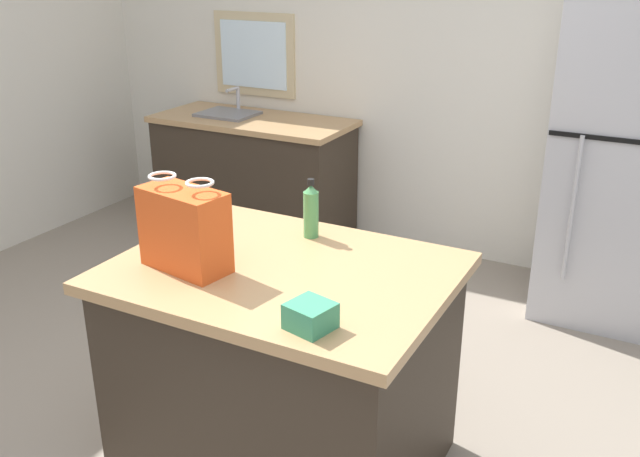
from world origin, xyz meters
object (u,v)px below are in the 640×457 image
(shopping_bag, at_px, (185,229))
(bottle, at_px, (311,211))
(refrigerator, at_px, (629,165))
(kitchen_island, at_px, (285,369))
(small_box, at_px, (310,316))

(shopping_bag, xyz_separation_m, bottle, (0.26, 0.48, -0.04))
(refrigerator, bearing_deg, shopping_bag, -120.76)
(kitchen_island, height_order, bottle, bottle)
(shopping_bag, distance_m, bottle, 0.55)
(shopping_bag, bearing_deg, refrigerator, 59.24)
(shopping_bag, relative_size, bottle, 1.44)
(refrigerator, relative_size, bottle, 7.21)
(small_box, bearing_deg, shopping_bag, 163.83)
(shopping_bag, bearing_deg, kitchen_island, 28.35)
(kitchen_island, xyz_separation_m, shopping_bag, (-0.31, -0.17, 0.60))
(refrigerator, bearing_deg, small_box, -106.25)
(refrigerator, bearing_deg, bottle, -121.40)
(small_box, relative_size, bottle, 0.53)
(kitchen_island, height_order, small_box, small_box)
(refrigerator, relative_size, small_box, 13.59)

